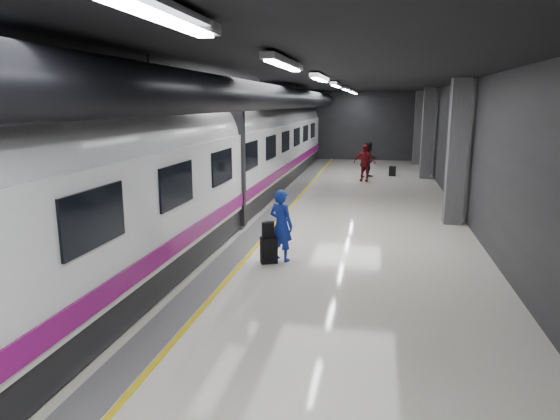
{
  "coord_description": "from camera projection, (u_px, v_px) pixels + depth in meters",
  "views": [
    {
      "loc": [
        2.15,
        -14.27,
        3.75
      ],
      "look_at": [
        -0.14,
        -2.6,
        1.2
      ],
      "focal_mm": 32.0,
      "sensor_mm": 36.0,
      "label": 1
    }
  ],
  "objects": [
    {
      "name": "shoulder_bag",
      "position": [
        268.0,
        230.0,
        11.79
      ],
      "size": [
        0.31,
        0.25,
        0.36
      ],
      "primitive_type": "cube",
      "rotation": [
        0.0,
        0.0,
        0.46
      ],
      "color": "black",
      "rests_on": "suitcase_main"
    },
    {
      "name": "traveler_main",
      "position": [
        281.0,
        225.0,
        12.0
      ],
      "size": [
        0.75,
        0.65,
        1.75
      ],
      "primitive_type": "imported",
      "rotation": [
        0.0,
        0.0,
        2.71
      ],
      "color": "#1933C1",
      "rests_on": "ground"
    },
    {
      "name": "traveler_far_a",
      "position": [
        369.0,
        159.0,
        25.68
      ],
      "size": [
        1.13,
        1.12,
        1.85
      ],
      "primitive_type": "imported",
      "rotation": [
        0.0,
        0.0,
        0.75
      ],
      "color": "black",
      "rests_on": "ground"
    },
    {
      "name": "ground",
      "position": [
        301.0,
        232.0,
        14.88
      ],
      "size": [
        40.0,
        40.0,
        0.0
      ],
      "primitive_type": "plane",
      "color": "silver",
      "rests_on": "ground"
    },
    {
      "name": "train",
      "position": [
        196.0,
        160.0,
        15.06
      ],
      "size": [
        3.05,
        38.0,
        4.05
      ],
      "color": "black",
      "rests_on": "ground"
    },
    {
      "name": "suitcase_far",
      "position": [
        392.0,
        171.0,
        26.18
      ],
      "size": [
        0.36,
        0.24,
        0.52
      ],
      "primitive_type": "cube",
      "rotation": [
        0.0,
        0.0,
        -0.02
      ],
      "color": "black",
      "rests_on": "ground"
    },
    {
      "name": "platform_hall",
      "position": [
        298.0,
        110.0,
        15.11
      ],
      "size": [
        10.02,
        40.02,
        4.51
      ],
      "color": "black",
      "rests_on": "ground"
    },
    {
      "name": "traveler_far_b",
      "position": [
        364.0,
        163.0,
        24.34
      ],
      "size": [
        1.12,
        0.59,
        1.81
      ],
      "primitive_type": "imported",
      "rotation": [
        0.0,
        0.0,
        -0.15
      ],
      "color": "maroon",
      "rests_on": "ground"
    },
    {
      "name": "suitcase_main",
      "position": [
        269.0,
        250.0,
        11.91
      ],
      "size": [
        0.46,
        0.38,
        0.64
      ],
      "primitive_type": "cube",
      "rotation": [
        0.0,
        0.0,
        0.42
      ],
      "color": "black",
      "rests_on": "ground"
    }
  ]
}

